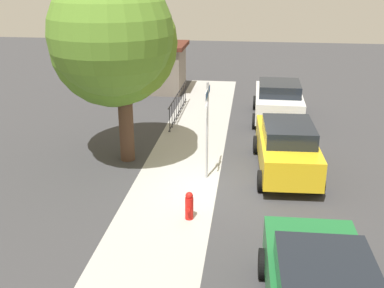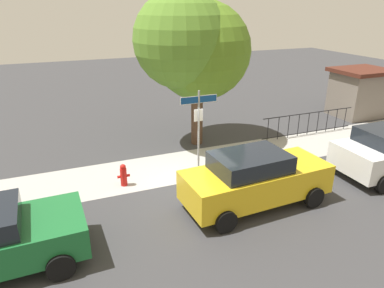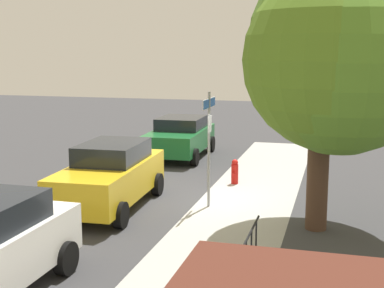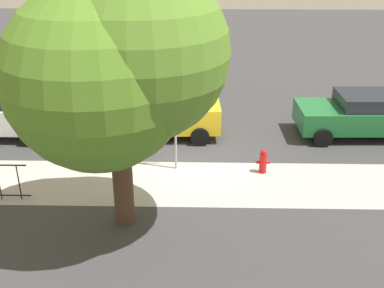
{
  "view_description": "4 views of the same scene",
  "coord_description": "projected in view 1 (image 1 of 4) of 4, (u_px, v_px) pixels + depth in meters",
  "views": [
    {
      "loc": [
        -12.8,
        -0.85,
        6.22
      ],
      "look_at": [
        0.55,
        0.86,
        1.12
      ],
      "focal_mm": 43.52,
      "sensor_mm": 36.0,
      "label": 1
    },
    {
      "loc": [
        -3.88,
        -10.04,
        5.75
      ],
      "look_at": [
        0.3,
        0.35,
        1.24
      ],
      "focal_mm": 32.96,
      "sensor_mm": 36.0,
      "label": 2
    },
    {
      "loc": [
        14.18,
        3.68,
        4.12
      ],
      "look_at": [
        0.93,
        0.04,
        1.74
      ],
      "focal_mm": 50.61,
      "sensor_mm": 36.0,
      "label": 3
    },
    {
      "loc": [
        -0.22,
        13.17,
        6.81
      ],
      "look_at": [
        0.06,
        0.97,
        1.1
      ],
      "focal_mm": 43.77,
      "sensor_mm": 36.0,
      "label": 4
    }
  ],
  "objects": [
    {
      "name": "sidewalk_strip",
      "position": [
        185.0,
        159.0,
        16.19
      ],
      "size": [
        24.0,
        2.6,
        0.0
      ],
      "primitive_type": "cube",
      "color": "#A5A39F",
      "rests_on": "ground_plane"
    },
    {
      "name": "shade_tree",
      "position": [
        114.0,
        40.0,
        14.75
      ],
      "size": [
        4.86,
        4.19,
        6.29
      ],
      "color": "#483224",
      "rests_on": "ground_plane"
    },
    {
      "name": "ground_plane",
      "position": [
        218.0,
        186.0,
        14.18
      ],
      "size": [
        60.0,
        60.0,
        0.0
      ],
      "primitive_type": "plane",
      "color": "#38383A"
    },
    {
      "name": "street_sign",
      "position": [
        207.0,
        113.0,
        14.0
      ],
      "size": [
        1.31,
        0.07,
        3.07
      ],
      "color": "#9EA0A5",
      "rests_on": "ground_plane"
    },
    {
      "name": "iron_fence",
      "position": [
        178.0,
        104.0,
        20.65
      ],
      "size": [
        4.94,
        0.04,
        1.07
      ],
      "color": "black",
      "rests_on": "ground_plane"
    },
    {
      "name": "utility_shed",
      "position": [
        163.0,
        67.0,
        24.72
      ],
      "size": [
        2.87,
        2.44,
        2.53
      ],
      "color": "slate",
      "rests_on": "ground_plane"
    },
    {
      "name": "car_yellow",
      "position": [
        286.0,
        146.0,
        14.87
      ],
      "size": [
        4.54,
        2.09,
        1.72
      ],
      "rotation": [
        0.0,
        0.0,
        0.05
      ],
      "color": "gold",
      "rests_on": "ground_plane"
    },
    {
      "name": "car_white",
      "position": [
        278.0,
        100.0,
        20.09
      ],
      "size": [
        4.16,
        2.18,
        1.7
      ],
      "rotation": [
        0.0,
        0.0,
        -0.01
      ],
      "color": "white",
      "rests_on": "ground_plane"
    },
    {
      "name": "fire_hydrant",
      "position": [
        189.0,
        206.0,
        12.19
      ],
      "size": [
        0.42,
        0.22,
        0.78
      ],
      "color": "red",
      "rests_on": "ground_plane"
    }
  ]
}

